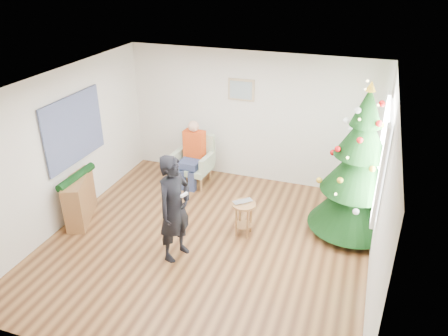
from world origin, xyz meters
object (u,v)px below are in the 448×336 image
at_px(christmas_tree, 359,169).
at_px(stool, 244,219).
at_px(console, 80,198).
at_px(standing_man, 175,208).
at_px(armchair, 194,166).

relative_size(christmas_tree, stool, 4.40).
xyz_separation_m(stool, console, (-2.82, -0.47, 0.10)).
distance_m(christmas_tree, console, 4.69).
height_order(christmas_tree, stool, christmas_tree).
distance_m(christmas_tree, standing_man, 2.93).
bearing_deg(christmas_tree, armchair, 166.49).
bearing_deg(standing_man, console, 96.47).
bearing_deg(stool, standing_man, -132.53).
xyz_separation_m(armchair, standing_man, (0.67, -2.31, 0.48)).
distance_m(stool, standing_man, 1.31).
distance_m(christmas_tree, armchair, 3.32).
xyz_separation_m(christmas_tree, console, (-4.48, -1.15, -0.76)).
height_order(armchair, console, armchair).
xyz_separation_m(standing_man, console, (-2.01, 0.40, -0.44)).
bearing_deg(christmas_tree, stool, -157.96).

